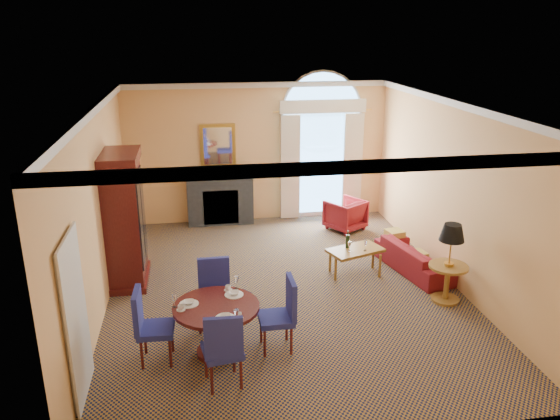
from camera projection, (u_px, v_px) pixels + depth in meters
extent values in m
plane|color=#131B3E|center=(285.00, 289.00, 9.58)|extent=(7.50, 7.50, 0.00)
cube|color=#EFB772|center=(257.00, 153.00, 12.57)|extent=(6.00, 0.04, 3.20)
cube|color=#EFB772|center=(98.00, 212.00, 8.60)|extent=(0.04, 7.50, 3.20)
cube|color=#EFB772|center=(454.00, 194.00, 9.52)|extent=(0.04, 7.50, 3.20)
cube|color=silver|center=(285.00, 106.00, 8.55)|extent=(6.00, 7.50, 0.04)
cube|color=silver|center=(285.00, 109.00, 8.57)|extent=(6.00, 7.50, 0.12)
cube|color=silver|center=(76.00, 321.00, 6.55)|extent=(0.08, 0.90, 2.06)
cube|color=#32373B|center=(220.00, 199.00, 12.56)|extent=(1.50, 0.40, 1.20)
cube|color=#32373B|center=(219.00, 172.00, 12.33)|extent=(1.60, 0.46, 0.08)
cube|color=gold|center=(218.00, 146.00, 12.34)|extent=(0.80, 0.04, 1.00)
cube|color=white|center=(218.00, 146.00, 12.32)|extent=(0.64, 0.02, 0.84)
cube|color=silver|center=(321.00, 165.00, 12.89)|extent=(1.90, 0.04, 2.50)
cube|color=#87B9E3|center=(321.00, 165.00, 12.88)|extent=(1.70, 0.02, 2.30)
cylinder|color=silver|center=(322.00, 112.00, 12.49)|extent=(1.90, 0.04, 1.90)
cube|color=beige|center=(290.00, 168.00, 12.66)|extent=(0.45, 0.06, 2.45)
cube|color=beige|center=(353.00, 165.00, 12.89)|extent=(0.45, 0.06, 2.45)
cube|color=beige|center=(323.00, 106.00, 12.32)|extent=(2.00, 0.08, 0.30)
cube|color=#3E0F0E|center=(124.00, 224.00, 9.55)|extent=(0.60, 1.10, 2.19)
cube|color=#3E0F0E|center=(118.00, 158.00, 9.16)|extent=(0.68, 1.21, 0.18)
cube|color=#3E0F0E|center=(130.00, 278.00, 9.88)|extent=(0.68, 1.21, 0.11)
cylinder|color=#3E0F0E|center=(216.00, 307.00, 7.48)|extent=(1.20, 1.20, 0.05)
cylinder|color=#3E0F0E|center=(217.00, 331.00, 7.60)|extent=(0.16, 0.16, 0.70)
cylinder|color=#3E0F0E|center=(218.00, 351.00, 7.70)|extent=(0.60, 0.60, 0.06)
cylinder|color=white|center=(234.00, 295.00, 7.76)|extent=(0.27, 0.27, 0.01)
imported|color=white|center=(234.00, 293.00, 7.75)|extent=(0.15, 0.15, 0.04)
imported|color=white|center=(228.00, 288.00, 7.89)|extent=(0.09, 0.09, 0.07)
cylinder|color=white|center=(189.00, 304.00, 7.50)|extent=(0.27, 0.27, 0.01)
imported|color=white|center=(189.00, 302.00, 7.49)|extent=(0.15, 0.15, 0.04)
imported|color=white|center=(181.00, 307.00, 7.34)|extent=(0.09, 0.09, 0.07)
cylinder|color=white|center=(225.00, 318.00, 7.14)|extent=(0.27, 0.27, 0.01)
imported|color=white|center=(225.00, 316.00, 7.13)|extent=(0.15, 0.15, 0.04)
imported|color=white|center=(239.00, 315.00, 7.14)|extent=(0.09, 0.09, 0.07)
cube|color=navy|center=(215.00, 300.00, 8.19)|extent=(0.62, 0.62, 0.08)
cube|color=navy|center=(214.00, 275.00, 8.29)|extent=(0.48, 0.08, 0.57)
cylinder|color=#3E0F0E|center=(231.00, 311.00, 8.41)|extent=(0.04, 0.04, 0.44)
cylinder|color=#3E0F0E|center=(208.00, 308.00, 8.48)|extent=(0.04, 0.04, 0.44)
cylinder|color=#3E0F0E|center=(224.00, 323.00, 8.06)|extent=(0.04, 0.04, 0.44)
cylinder|color=#3E0F0E|center=(200.00, 321.00, 8.13)|extent=(0.04, 0.04, 0.44)
cube|color=navy|center=(223.00, 351.00, 6.92)|extent=(0.55, 0.55, 0.08)
cube|color=navy|center=(224.00, 339.00, 6.61)|extent=(0.48, 0.10, 0.57)
cylinder|color=#3E0F0E|center=(212.00, 380.00, 6.78)|extent=(0.04, 0.04, 0.44)
cylinder|color=#3E0F0E|center=(241.00, 374.00, 6.89)|extent=(0.04, 0.04, 0.44)
cylinder|color=#3E0F0E|center=(206.00, 363.00, 7.11)|extent=(0.04, 0.04, 0.44)
cylinder|color=#3E0F0E|center=(234.00, 358.00, 7.23)|extent=(0.04, 0.04, 0.44)
cube|color=navy|center=(276.00, 319.00, 7.68)|extent=(0.48, 0.48, 0.08)
cube|color=navy|center=(291.00, 298.00, 7.61)|extent=(0.08, 0.48, 0.57)
cylinder|color=#3E0F0E|center=(291.00, 341.00, 7.61)|extent=(0.04, 0.04, 0.44)
cylinder|color=#3E0F0E|center=(287.00, 327.00, 7.96)|extent=(0.04, 0.04, 0.44)
cylinder|color=#3E0F0E|center=(265.00, 343.00, 7.56)|extent=(0.04, 0.04, 0.44)
cylinder|color=#3E0F0E|center=(261.00, 329.00, 7.91)|extent=(0.04, 0.04, 0.44)
cube|color=navy|center=(156.00, 330.00, 7.40)|extent=(0.50, 0.50, 0.08)
cube|color=navy|center=(137.00, 311.00, 7.26)|extent=(0.09, 0.48, 0.57)
cylinder|color=#3E0F0E|center=(145.00, 340.00, 7.64)|extent=(0.04, 0.04, 0.44)
cylinder|color=#3E0F0E|center=(142.00, 355.00, 7.29)|extent=(0.04, 0.04, 0.44)
cylinder|color=#3E0F0E|center=(172.00, 338.00, 7.68)|extent=(0.04, 0.04, 0.44)
cylinder|color=#3E0F0E|center=(170.00, 353.00, 7.33)|extent=(0.04, 0.04, 0.44)
imported|color=maroon|center=(415.00, 258.00, 10.21)|extent=(1.08, 1.92, 0.53)
imported|color=maroon|center=(345.00, 215.00, 12.27)|extent=(1.04, 1.04, 0.70)
cube|color=olive|center=(355.00, 250.00, 10.01)|extent=(1.12, 0.85, 0.06)
cylinder|color=olive|center=(336.00, 269.00, 9.84)|extent=(0.05, 0.05, 0.44)
cylinder|color=olive|center=(380.00, 266.00, 9.97)|extent=(0.05, 0.05, 0.44)
cylinder|color=olive|center=(330.00, 260.00, 10.21)|extent=(0.05, 0.05, 0.44)
cylinder|color=olive|center=(373.00, 257.00, 10.34)|extent=(0.05, 0.05, 0.44)
cylinder|color=olive|center=(449.00, 267.00, 8.99)|extent=(0.64, 0.64, 0.04)
cylinder|color=olive|center=(447.00, 284.00, 9.09)|extent=(0.09, 0.09, 0.60)
cylinder|color=olive|center=(445.00, 299.00, 9.18)|extent=(0.47, 0.47, 0.04)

